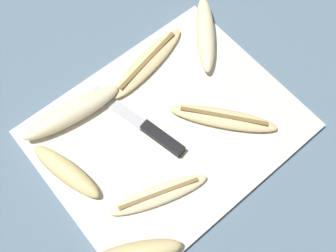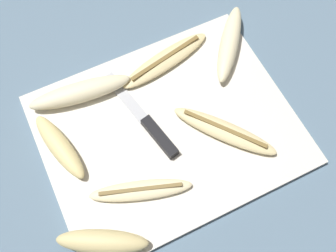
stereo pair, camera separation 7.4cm
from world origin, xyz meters
name	(u,v)px [view 1 (the left image)]	position (x,y,z in m)	size (l,w,h in m)	color
ground_plane	(168,131)	(0.00, 0.00, 0.00)	(4.00, 4.00, 0.00)	slate
cutting_board	(168,129)	(0.00, 0.00, 0.01)	(0.47, 0.38, 0.01)	silver
knife	(153,132)	(-0.03, 0.01, 0.02)	(0.07, 0.22, 0.02)	black
banana_pale_long	(205,33)	(0.19, 0.11, 0.03)	(0.15, 0.17, 0.03)	beige
banana_cream_curved	(159,195)	(-0.10, -0.09, 0.02)	(0.18, 0.09, 0.02)	beige
banana_ripe_center	(223,118)	(0.09, -0.06, 0.02)	(0.16, 0.19, 0.02)	beige
banana_bright_far	(72,112)	(-0.12, 0.14, 0.03)	(0.20, 0.07, 0.03)	beige
banana_mellow_near	(148,62)	(0.06, 0.14, 0.02)	(0.21, 0.09, 0.02)	beige
banana_golden_short	(66,171)	(-0.20, 0.05, 0.03)	(0.07, 0.16, 0.03)	#EDD689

